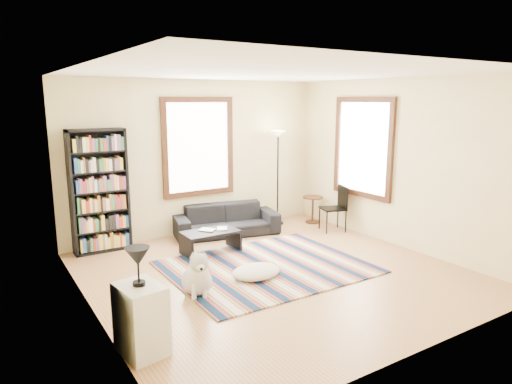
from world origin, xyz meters
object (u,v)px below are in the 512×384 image
dog (197,272)px  floor_cushion (256,272)px  side_table (313,210)px  sofa (226,220)px  folding_chair (333,209)px  bookshelf (99,191)px  floor_lamp (278,178)px  white_cabinet (141,319)px  coffee_table (211,242)px

dog → floor_cushion: bearing=18.3°
side_table → sofa: bearing=173.6°
sofa → folding_chair: bearing=-13.1°
bookshelf → sofa: bearing=-7.1°
sofa → floor_lamp: floor_lamp is taller
bookshelf → side_table: bookshelf is taller
floor_lamp → side_table: bearing=-25.4°
side_table → folding_chair: 0.67m
sofa → white_cabinet: bearing=-118.1°
sofa → folding_chair: 2.02m
sofa → white_cabinet: white_cabinet is taller
folding_chair → white_cabinet: bearing=-135.2°
coffee_table → floor_lamp: (1.93, 0.86, 0.75)m
coffee_table → folding_chair: (2.53, -0.10, 0.25)m
coffee_table → white_cabinet: white_cabinet is taller
floor_cushion → dog: (-0.93, -0.05, 0.21)m
side_table → white_cabinet: bearing=-147.3°
floor_cushion → white_cabinet: (-1.97, -1.02, 0.26)m
sofa → bookshelf: 2.30m
sofa → coffee_table: sofa is taller
floor_lamp → white_cabinet: floor_lamp is taller
bookshelf → floor_lamp: bookshelf is taller
floor_lamp → floor_cushion: bearing=-130.8°
coffee_table → white_cabinet: size_ratio=1.29×
floor_cushion → sofa: bearing=72.4°
bookshelf → white_cabinet: size_ratio=2.86×
bookshelf → floor_cushion: (1.51, -2.34, -0.91)m
floor_cushion → side_table: bearing=36.4°
floor_lamp → folding_chair: 1.24m
coffee_table → dog: dog is taller
sofa → coffee_table: (-0.71, -0.76, -0.10)m
coffee_table → floor_cushion: (0.05, -1.31, -0.09)m
side_table → floor_cushion: bearing=-143.6°
floor_cushion → folding_chair: bearing=26.1°
coffee_table → floor_lamp: bearing=24.2°
sofa → floor_cushion: 2.18m
side_table → coffee_table: bearing=-167.9°
coffee_table → side_table: side_table is taller
side_table → white_cabinet: 5.35m
folding_chair → dog: size_ratio=1.44×
sofa → side_table: 1.88m
coffee_table → floor_lamp: size_ratio=0.48×
white_cabinet → dog: (1.04, 0.97, -0.05)m
floor_cushion → folding_chair: size_ratio=0.83×
dog → sofa: bearing=68.3°
sofa → white_cabinet: size_ratio=2.71×
sofa → bookshelf: bookshelf is taller
side_table → folding_chair: folding_chair is taller
folding_chair → dog: (-3.41, -1.26, -0.13)m
coffee_table → dog: bearing=-122.9°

